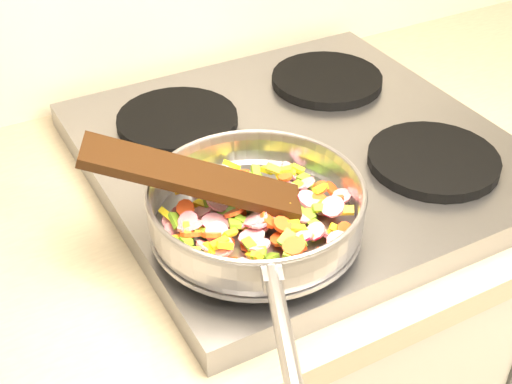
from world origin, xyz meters
TOP-DOWN VIEW (x-y plane):
  - cooktop at (-0.70, 1.67)m, footprint 0.60×0.60m
  - grate_fl at (-0.84, 1.52)m, footprint 0.19×0.19m
  - grate_fr at (-0.56, 1.52)m, footprint 0.19×0.19m
  - grate_bl at (-0.84, 1.81)m, footprint 0.19×0.19m
  - grate_br at (-0.56, 1.81)m, footprint 0.19×0.19m
  - saute_pan at (-0.86, 1.50)m, footprint 0.31×0.46m
  - vegetable_heap at (-0.87, 1.50)m, footprint 0.25×0.25m
  - wooden_spatula at (-0.92, 1.55)m, footprint 0.26×0.17m

SIDE VIEW (x-z plane):
  - cooktop at x=-0.70m, z-range 0.90..0.94m
  - grate_fl at x=-0.84m, z-range 0.94..0.96m
  - grate_fr at x=-0.56m, z-range 0.94..0.96m
  - grate_bl at x=-0.84m, z-range 0.94..0.96m
  - grate_br at x=-0.56m, z-range 0.94..0.96m
  - vegetable_heap at x=-0.87m, z-range 0.95..1.00m
  - saute_pan at x=-0.86m, z-range 0.96..1.02m
  - wooden_spatula at x=-0.92m, z-range 0.97..1.07m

